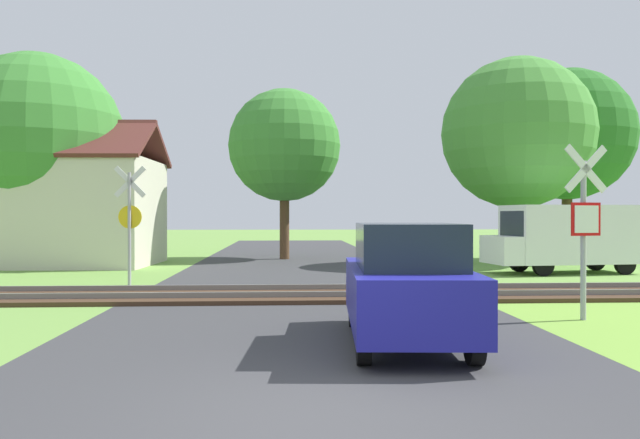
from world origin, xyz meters
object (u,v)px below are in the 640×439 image
crossing_sign_far (130,216)px  parked_car (406,283)px  stop_sign_near (584,222)px  tree_right (518,133)px  tree_center (284,146)px  mail_truck (566,236)px  house (63,209)px  tree_left (37,138)px  tree_far (567,135)px

crossing_sign_far → parked_car: bearing=-50.7°
stop_sign_near → tree_right: tree_right is taller
tree_center → stop_sign_near: bearing=-71.5°
parked_car → mail_truck: bearing=59.6°
house → mail_truck: house is taller
crossing_sign_far → tree_right: size_ratio=0.40×
tree_center → tree_left: tree_left is taller
house → parked_car: (10.34, -15.33, -1.27)m
tree_right → mail_truck: size_ratio=1.59×
house → parked_car: size_ratio=1.81×
stop_sign_near → tree_center: tree_center is taller
tree_right → tree_far: size_ratio=1.00×
parked_car → tree_left: bearing=130.1°
house → tree_far: (20.45, 1.29, 3.16)m
house → crossing_sign_far: bearing=-56.7°
mail_truck → parked_car: bearing=138.9°
house → tree_center: (8.51, 2.86, 2.80)m
tree_left → parked_car: size_ratio=1.98×
house → tree_center: size_ratio=1.00×
tree_right → parked_car: 17.05m
tree_left → tree_far: bearing=3.2°
mail_truck → stop_sign_near: bearing=150.2°
tree_right → crossing_sign_far: bearing=-153.4°
parked_car → tree_center: bearing=99.6°
tree_left → mail_truck: bearing=-13.4°
crossing_sign_far → tree_left: bearing=129.0°
tree_right → parked_car: bearing=-116.2°
crossing_sign_far → tree_right: 15.24m
crossing_sign_far → tree_left: 9.46m
tree_right → stop_sign_near: bearing=-105.8°
tree_left → stop_sign_near: bearing=-42.2°
stop_sign_near → tree_right: size_ratio=0.39×
tree_center → parked_car: tree_center is taller
crossing_sign_far → house: (-4.31, 7.17, 0.28)m
tree_right → mail_truck: 5.50m
house → tree_right: size_ratio=0.92×
tree_right → tree_center: tree_right is taller
crossing_sign_far → tree_far: tree_far is taller
stop_sign_near → parked_car: bearing=16.1°
tree_far → mail_truck: (-2.66, -5.68, -4.08)m
tree_left → mail_truck: tree_left is taller
crossing_sign_far → stop_sign_near: bearing=-30.2°
house → tree_left: size_ratio=0.91×
tree_right → tree_left: 18.62m
stop_sign_near → tree_center: size_ratio=0.43×
crossing_sign_far → tree_far: bearing=30.5°
stop_sign_near → parked_car: stop_sign_near is taller
house → tree_far: size_ratio=0.92×
tree_left → parked_car: bearing=-53.7°
tree_left → mail_truck: size_ratio=1.60×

